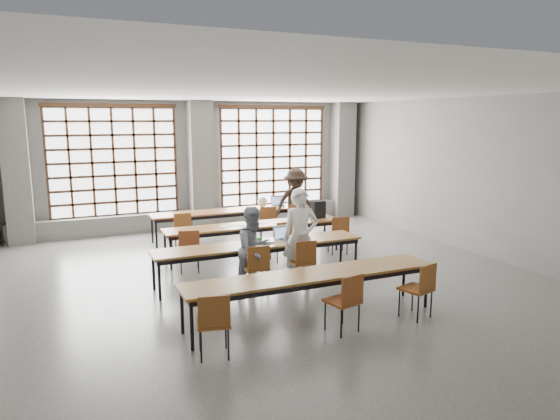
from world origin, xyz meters
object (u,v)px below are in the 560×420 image
(chair_back_right, at_px, (297,217))
(laptop_front, at_px, (284,236))
(chair_near_right, at_px, (421,285))
(plastic_bag, at_px, (262,202))
(desk_row_c, at_px, (260,247))
(chair_mid_centre, at_px, (283,237))
(phone, at_px, (271,243))
(chair_near_left, at_px, (214,319))
(chair_back_mid, at_px, (268,220))
(chair_front_left, at_px, (257,264))
(student_female, at_px, (254,250))
(student_back, at_px, (296,203))
(desk_row_b, at_px, (255,227))
(desk_row_d, at_px, (312,278))
(backpack, at_px, (318,209))
(chair_front_right, at_px, (303,258))
(green_box, at_px, (256,240))
(mouse, at_px, (306,238))
(red_pouch, at_px, (213,319))
(desk_row_a, at_px, (230,213))
(chair_mid_right, at_px, (339,231))
(student_male, at_px, (300,237))
(chair_back_left, at_px, (181,227))
(chair_mid_left, at_px, (189,246))
(chair_near_mid, at_px, (346,297))

(chair_back_right, xyz_separation_m, laptop_front, (-1.60, -2.76, 0.25))
(chair_near_right, xyz_separation_m, plastic_bag, (-0.12, 6.20, 0.34))
(desk_row_c, xyz_separation_m, chair_mid_centre, (0.92, 1.03, -0.13))
(laptop_front, xyz_separation_m, phone, (-0.36, -0.21, -0.05))
(chair_near_left, height_order, phone, chair_near_left)
(chair_back_mid, height_order, chair_front_left, same)
(student_female, bearing_deg, student_back, 35.68)
(desk_row_b, height_order, chair_near_left, chair_near_left)
(chair_near_right, bearing_deg, desk_row_c, 120.69)
(desk_row_d, relative_size, student_female, 2.62)
(desk_row_d, bearing_deg, backpack, 61.10)
(chair_front_right, height_order, green_box, chair_front_right)
(laptop_front, relative_size, green_box, 1.69)
(chair_front_left, relative_size, chair_near_left, 1.00)
(desk_row_d, distance_m, mouse, 2.20)
(red_pouch, bearing_deg, backpack, 48.73)
(desk_row_a, relative_size, desk_row_d, 1.00)
(student_back, distance_m, mouse, 3.25)
(desk_row_c, bearing_deg, chair_near_left, -121.97)
(chair_mid_right, bearing_deg, student_female, -149.55)
(chair_front_right, bearing_deg, chair_front_left, 180.00)
(chair_front_right, xyz_separation_m, chair_near_left, (-2.26, -2.03, 0.00))
(chair_near_right, bearing_deg, red_pouch, 178.65)
(chair_front_right, bearing_deg, chair_back_mid, 78.13)
(chair_near_right, bearing_deg, chair_back_mid, 92.55)
(desk_row_c, bearing_deg, student_male, -39.81)
(chair_back_mid, height_order, student_back, student_back)
(chair_mid_right, bearing_deg, red_pouch, -137.52)
(chair_near_right, bearing_deg, mouse, 103.39)
(chair_back_left, distance_m, student_female, 3.42)
(chair_front_right, distance_m, red_pouch, 2.97)
(chair_mid_left, distance_m, chair_near_mid, 3.94)
(desk_row_d, distance_m, student_female, 1.58)
(student_female, distance_m, red_pouch, 2.49)
(chair_mid_centre, relative_size, chair_near_mid, 1.00)
(chair_mid_centre, height_order, phone, chair_mid_centre)
(chair_back_right, xyz_separation_m, student_female, (-2.43, -3.37, 0.23))
(chair_back_mid, bearing_deg, student_back, 8.71)
(chair_mid_right, bearing_deg, desk_row_a, 125.35)
(chair_near_left, bearing_deg, phone, 54.29)
(student_male, xyz_separation_m, green_box, (-0.65, 0.58, -0.12))
(desk_row_a, height_order, desk_row_b, same)
(desk_row_c, relative_size, student_male, 2.24)
(desk_row_d, height_order, chair_mid_centre, chair_mid_centre)
(desk_row_b, relative_size, chair_front_left, 4.55)
(chair_back_mid, relative_size, backpack, 2.20)
(student_female, height_order, backpack, student_female)
(red_pouch, bearing_deg, student_back, 55.75)
(desk_row_c, bearing_deg, chair_back_left, 106.35)
(chair_back_mid, height_order, student_male, student_male)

